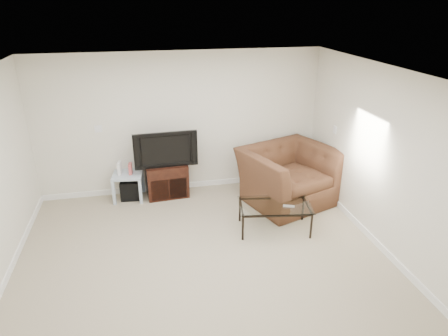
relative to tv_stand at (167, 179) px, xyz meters
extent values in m
plane|color=tan|center=(0.32, -2.28, -0.30)|extent=(5.00, 5.00, 0.00)
plane|color=white|center=(0.32, -2.28, 2.20)|extent=(5.00, 5.00, 0.00)
cube|color=silver|center=(0.32, 0.22, 0.95)|extent=(5.00, 0.02, 2.50)
cube|color=silver|center=(2.82, -2.28, 0.95)|extent=(0.02, 5.00, 2.50)
cube|color=white|center=(-1.08, 0.21, 0.95)|extent=(0.12, 0.02, 0.12)
cube|color=white|center=(2.80, -0.68, 0.95)|extent=(0.02, 0.09, 0.13)
cube|color=white|center=(2.80, -0.98, 0.00)|extent=(0.02, 0.08, 0.12)
cube|color=black|center=(0.00, -0.04, 0.20)|extent=(0.38, 0.28, 0.05)
imported|color=black|center=(0.00, -0.03, 0.61)|extent=(1.02, 0.25, 0.63)
cube|color=black|center=(-0.64, 0.02, -0.13)|extent=(0.37, 0.37, 0.34)
cube|color=white|center=(-0.79, -0.01, 0.29)|extent=(0.08, 0.17, 0.22)
cube|color=#CC4C4C|center=(-0.61, -0.03, 0.28)|extent=(0.06, 0.14, 0.19)
imported|color=#4E381F|center=(2.03, -0.67, 0.34)|extent=(1.70, 1.39, 1.28)
cube|color=#B2B2B7|center=(1.69, -1.63, 0.14)|extent=(0.18, 0.11, 0.02)
camera|label=1|loc=(-0.35, -6.54, 2.99)|focal=32.00mm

